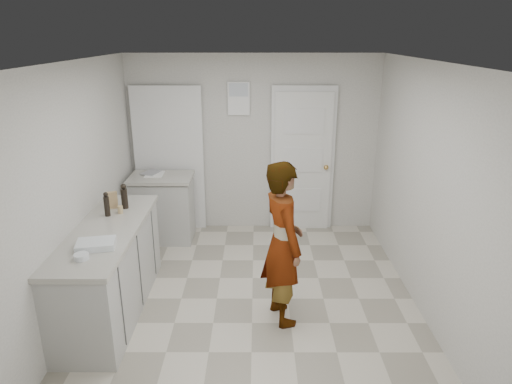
{
  "coord_description": "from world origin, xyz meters",
  "views": [
    {
      "loc": [
        0.05,
        -4.32,
        2.74
      ],
      "look_at": [
        0.04,
        0.4,
        1.1
      ],
      "focal_mm": 32.0,
      "sensor_mm": 36.0,
      "label": 1
    }
  ],
  "objects_px": {
    "person": "(283,243)",
    "oil_cruet_b": "(107,205)",
    "egg_bowl": "(81,257)",
    "oil_cruet_a": "(124,197)",
    "baking_dish": "(96,245)",
    "spice_jar": "(120,210)",
    "cake_mix_box": "(112,200)"
  },
  "relations": [
    {
      "from": "person",
      "to": "oil_cruet_b",
      "type": "bearing_deg",
      "value": 57.26
    },
    {
      "from": "oil_cruet_b",
      "to": "egg_bowl",
      "type": "distance_m",
      "value": 0.99
    },
    {
      "from": "oil_cruet_a",
      "to": "baking_dish",
      "type": "bearing_deg",
      "value": -89.86
    },
    {
      "from": "oil_cruet_a",
      "to": "oil_cruet_b",
      "type": "xyz_separation_m",
      "value": [
        -0.12,
        -0.22,
        -0.01
      ]
    },
    {
      "from": "oil_cruet_b",
      "to": "egg_bowl",
      "type": "bearing_deg",
      "value": -85.47
    },
    {
      "from": "spice_jar",
      "to": "egg_bowl",
      "type": "bearing_deg",
      "value": -92.02
    },
    {
      "from": "cake_mix_box",
      "to": "baking_dish",
      "type": "relative_size",
      "value": 0.5
    },
    {
      "from": "egg_bowl",
      "to": "cake_mix_box",
      "type": "bearing_deg",
      "value": 94.26
    },
    {
      "from": "cake_mix_box",
      "to": "spice_jar",
      "type": "bearing_deg",
      "value": -67.33
    },
    {
      "from": "cake_mix_box",
      "to": "baking_dish",
      "type": "distance_m",
      "value": 0.99
    },
    {
      "from": "cake_mix_box",
      "to": "oil_cruet_a",
      "type": "height_order",
      "value": "oil_cruet_a"
    },
    {
      "from": "spice_jar",
      "to": "oil_cruet_b",
      "type": "bearing_deg",
      "value": -148.35
    },
    {
      "from": "oil_cruet_b",
      "to": "oil_cruet_a",
      "type": "bearing_deg",
      "value": 61.15
    },
    {
      "from": "spice_jar",
      "to": "oil_cruet_a",
      "type": "height_order",
      "value": "oil_cruet_a"
    },
    {
      "from": "person",
      "to": "oil_cruet_b",
      "type": "distance_m",
      "value": 1.89
    },
    {
      "from": "spice_jar",
      "to": "egg_bowl",
      "type": "xyz_separation_m",
      "value": [
        -0.04,
        -1.05,
        -0.02
      ]
    },
    {
      "from": "oil_cruet_b",
      "to": "spice_jar",
      "type": "bearing_deg",
      "value": 31.65
    },
    {
      "from": "person",
      "to": "baking_dish",
      "type": "relative_size",
      "value": 4.43
    },
    {
      "from": "spice_jar",
      "to": "oil_cruet_a",
      "type": "distance_m",
      "value": 0.18
    },
    {
      "from": "person",
      "to": "cake_mix_box",
      "type": "height_order",
      "value": "person"
    },
    {
      "from": "baking_dish",
      "to": "oil_cruet_a",
      "type": "bearing_deg",
      "value": 90.14
    },
    {
      "from": "person",
      "to": "oil_cruet_a",
      "type": "relative_size",
      "value": 5.86
    },
    {
      "from": "cake_mix_box",
      "to": "oil_cruet_b",
      "type": "height_order",
      "value": "oil_cruet_b"
    },
    {
      "from": "egg_bowl",
      "to": "oil_cruet_a",
      "type": "bearing_deg",
      "value": 87.8
    },
    {
      "from": "cake_mix_box",
      "to": "oil_cruet_b",
      "type": "bearing_deg",
      "value": -103.54
    },
    {
      "from": "spice_jar",
      "to": "oil_cruet_b",
      "type": "distance_m",
      "value": 0.16
    },
    {
      "from": "oil_cruet_a",
      "to": "baking_dish",
      "type": "height_order",
      "value": "oil_cruet_a"
    },
    {
      "from": "spice_jar",
      "to": "oil_cruet_a",
      "type": "bearing_deg",
      "value": 86.57
    },
    {
      "from": "spice_jar",
      "to": "baking_dish",
      "type": "xyz_separation_m",
      "value": [
        0.01,
        -0.82,
        -0.01
      ]
    },
    {
      "from": "oil_cruet_a",
      "to": "spice_jar",
      "type": "bearing_deg",
      "value": -93.43
    },
    {
      "from": "person",
      "to": "egg_bowl",
      "type": "relative_size",
      "value": 13.1
    },
    {
      "from": "baking_dish",
      "to": "egg_bowl",
      "type": "relative_size",
      "value": 2.96
    }
  ]
}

